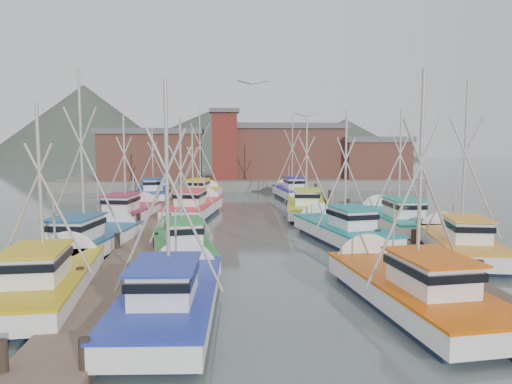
{
  "coord_description": "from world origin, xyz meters",
  "views": [
    {
      "loc": [
        -2.6,
        -28.22,
        6.13
      ],
      "look_at": [
        -0.19,
        4.71,
        2.6
      ],
      "focal_mm": 35.0,
      "sensor_mm": 36.0,
      "label": 1
    }
  ],
  "objects": [
    {
      "name": "boat_10",
      "position": [
        -9.24,
        8.57,
        0.68
      ],
      "size": [
        4.29,
        9.72,
        8.61
      ],
      "rotation": [
        0.0,
        0.0,
        -0.16
      ],
      "color": "#101D36",
      "rests_on": "ground"
    },
    {
      "name": "lookout_tower",
      "position": [
        -2.0,
        33.0,
        5.55
      ],
      "size": [
        3.6,
        3.6,
        8.5
      ],
      "color": "maroon",
      "rests_on": "quay"
    },
    {
      "name": "boat_7",
      "position": [
        9.87,
        -3.22,
        0.69
      ],
      "size": [
        4.38,
        9.38,
        9.83
      ],
      "rotation": [
        0.0,
        0.0,
        -0.19
      ],
      "color": "#101D36",
      "rests_on": "ground"
    },
    {
      "name": "dock_right",
      "position": [
        7.0,
        4.04,
        0.21
      ],
      "size": [
        2.3,
        46.0,
        1.5
      ],
      "color": "brown",
      "rests_on": "ground"
    },
    {
      "name": "boat_13",
      "position": [
        4.7,
        22.62,
        0.68
      ],
      "size": [
        3.7,
        8.51,
        9.42
      ],
      "rotation": [
        0.0,
        0.0,
        0.09
      ],
      "color": "#101D36",
      "rests_on": "ground"
    },
    {
      "name": "boat_0",
      "position": [
        -4.28,
        -11.14,
        0.68
      ],
      "size": [
        3.65,
        9.75,
        8.92
      ],
      "rotation": [
        0.0,
        0.0,
        -0.05
      ],
      "color": "#101D36",
      "rests_on": "ground"
    },
    {
      "name": "quay",
      "position": [
        0.0,
        37.0,
        0.6
      ],
      "size": [
        44.0,
        16.0,
        1.2
      ],
      "primitive_type": "cube",
      "color": "gray",
      "rests_on": "ground"
    },
    {
      "name": "gull_near",
      "position": [
        -0.96,
        -3.84,
        8.81
      ],
      "size": [
        1.55,
        0.65,
        0.24
      ],
      "rotation": [
        0.0,
        0.0,
        0.24
      ],
      "color": "gray",
      "rests_on": "ground"
    },
    {
      "name": "dock_left",
      "position": [
        -7.0,
        4.04,
        0.21
      ],
      "size": [
        2.3,
        46.0,
        1.5
      ],
      "color": "brown",
      "rests_on": "ground"
    },
    {
      "name": "boat_1",
      "position": [
        4.22,
        -10.75,
        0.68
      ],
      "size": [
        4.26,
        10.27,
        9.42
      ],
      "rotation": [
        0.0,
        0.0,
        0.12
      ],
      "color": "#101D36",
      "rests_on": "ground"
    },
    {
      "name": "shed_right",
      "position": [
        17.0,
        34.0,
        3.84
      ],
      "size": [
        8.48,
        6.36,
        5.2
      ],
      "color": "brown",
      "rests_on": "quay"
    },
    {
      "name": "shed_center",
      "position": [
        6.0,
        37.0,
        4.69
      ],
      "size": [
        14.84,
        9.54,
        6.9
      ],
      "color": "brown",
      "rests_on": "quay"
    },
    {
      "name": "gull_far",
      "position": [
        2.83,
        2.73,
        7.58
      ],
      "size": [
        1.55,
        0.64,
        0.24
      ],
      "rotation": [
        0.0,
        0.0,
        0.17
      ],
      "color": "gray",
      "rests_on": "ground"
    },
    {
      "name": "boat_6",
      "position": [
        -9.51,
        -1.37,
        0.69
      ],
      "size": [
        4.57,
        10.08,
        10.57
      ],
      "rotation": [
        0.0,
        0.0,
        -0.17
      ],
      "color": "#101D36",
      "rests_on": "ground"
    },
    {
      "name": "ground",
      "position": [
        0.0,
        0.0,
        0.0
      ],
      "size": [
        260.0,
        260.0,
        0.0
      ],
      "primitive_type": "plane",
      "color": "#4A5857",
      "rests_on": "ground"
    },
    {
      "name": "boat_5",
      "position": [
        4.55,
        0.92,
        0.68
      ],
      "size": [
        4.73,
        9.83,
        8.56
      ],
      "rotation": [
        0.0,
        0.0,
        0.2
      ],
      "color": "#101D36",
      "rests_on": "ground"
    },
    {
      "name": "distant_hills",
      "position": [
        -12.76,
        122.59,
        0.0
      ],
      "size": [
        175.0,
        140.0,
        42.0
      ],
      "color": "#40483C",
      "rests_on": "ground"
    },
    {
      "name": "boat_11",
      "position": [
        9.3,
        4.72,
        0.68
      ],
      "size": [
        3.72,
        9.62,
        8.98
      ],
      "rotation": [
        0.0,
        0.0,
        0.01
      ],
      "color": "#101D36",
      "rests_on": "ground"
    },
    {
      "name": "boat_12",
      "position": [
        -4.37,
        21.39,
        0.69
      ],
      "size": [
        4.22,
        9.17,
        10.27
      ],
      "rotation": [
        0.0,
        0.0,
        -0.18
      ],
      "color": "#101D36",
      "rests_on": "ground"
    },
    {
      "name": "boat_9",
      "position": [
        4.3,
        11.11,
        0.68
      ],
      "size": [
        4.15,
        9.65,
        8.65
      ],
      "rotation": [
        0.0,
        0.0,
        -0.14
      ],
      "color": "#101D36",
      "rests_on": "ground"
    },
    {
      "name": "shed_left",
      "position": [
        -11.0,
        35.0,
        4.34
      ],
      "size": [
        12.72,
        8.48,
        6.2
      ],
      "color": "brown",
      "rests_on": "quay"
    },
    {
      "name": "boat_8",
      "position": [
        -4.57,
        11.61,
        0.68
      ],
      "size": [
        4.66,
        10.17,
        7.7
      ],
      "rotation": [
        0.0,
        0.0,
        -0.18
      ],
      "color": "#101D36",
      "rests_on": "ground"
    },
    {
      "name": "boat_2",
      "position": [
        -9.26,
        -8.69,
        0.68
      ],
      "size": [
        3.68,
        9.77,
        8.26
      ],
      "rotation": [
        0.0,
        0.0,
        0.08
      ],
      "color": "#101D36",
      "rests_on": "ground"
    },
    {
      "name": "boat_14",
      "position": [
        -9.33,
        22.78,
        0.68
      ],
      "size": [
        4.0,
        9.71,
        8.05
      ],
      "rotation": [
        0.0,
        0.0,
        0.12
      ],
      "color": "#101D36",
      "rests_on": "ground"
    },
    {
      "name": "boat_4",
      "position": [
        -4.62,
        -2.92,
        0.68
      ],
      "size": [
        3.99,
        8.79,
        7.87
      ],
      "rotation": [
        0.0,
        0.0,
        0.18
      ],
      "color": "#101D36",
      "rests_on": "ground"
    }
  ]
}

